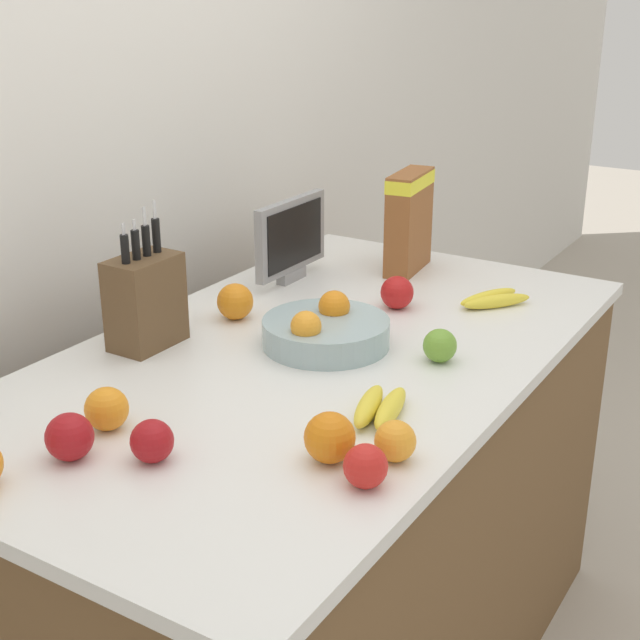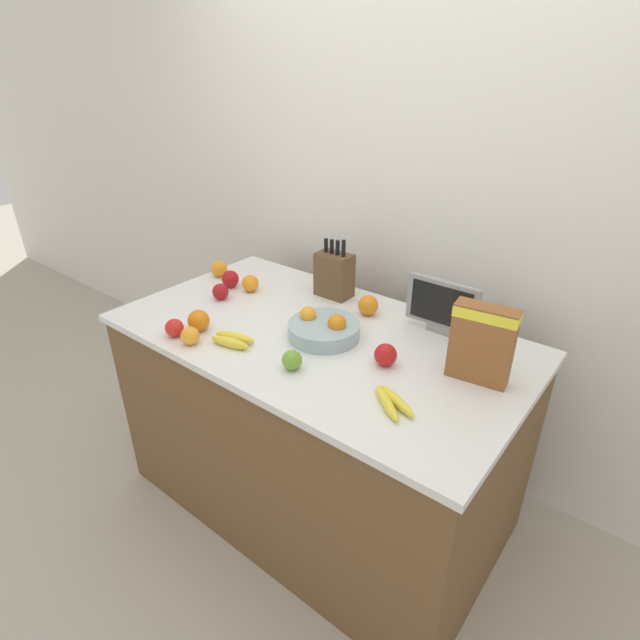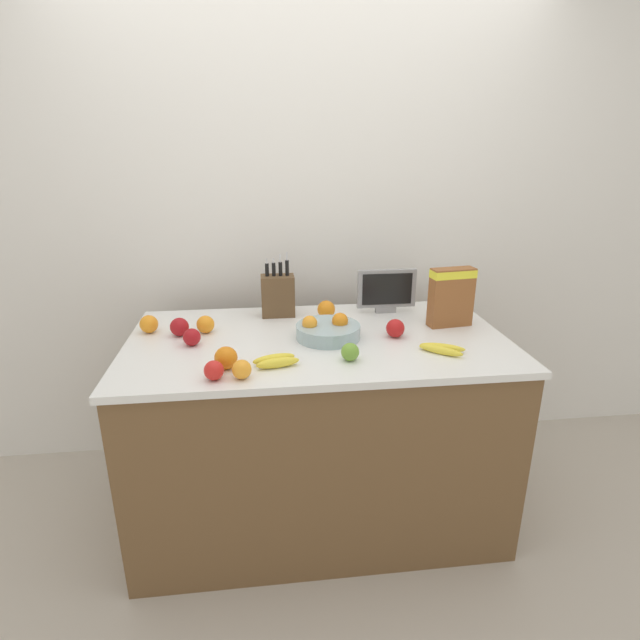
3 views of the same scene
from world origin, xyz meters
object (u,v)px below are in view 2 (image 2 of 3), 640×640
object	(u,v)px
orange_mid_left	(250,283)
knife_block	(334,274)
orange_back_center	(219,269)
orange_by_cereal	(199,321)
apple_middle	(220,292)
fruit_bowl	(324,329)
apple_near_bananas	(386,355)
banana_bunch_right	(232,340)
cereal_box	(482,341)
orange_near_bowl	(190,336)
apple_leftmost	(174,328)
small_monitor	(442,305)
apple_rear	(292,360)
banana_bunch_left	(392,402)
apple_by_knife_block	(230,279)
orange_mid_right	(368,305)

from	to	relation	value
orange_mid_left	knife_block	bearing A→B (deg)	31.61
orange_back_center	orange_by_cereal	xyz separation A→B (m)	(0.37, -0.43, 0.00)
apple_middle	knife_block	bearing A→B (deg)	42.96
fruit_bowl	orange_mid_left	world-z (taller)	fruit_bowl
apple_near_bananas	orange_mid_left	size ratio (longest dim) A/B	1.02
banana_bunch_right	cereal_box	bearing A→B (deg)	23.37
cereal_box	orange_near_bowl	distance (m)	1.06
knife_block	apple_leftmost	xyz separation A→B (m)	(-0.26, -0.69, -0.07)
banana_bunch_right	orange_near_bowl	xyz separation A→B (m)	(-0.13, -0.10, 0.02)
apple_near_bananas	banana_bunch_right	bearing A→B (deg)	-155.84
small_monitor	orange_mid_left	xyz separation A→B (m)	(-0.87, -0.18, -0.08)
orange_near_bowl	orange_by_cereal	size ratio (longest dim) A/B	0.82
knife_block	orange_near_bowl	distance (m)	0.72
apple_middle	apple_near_bananas	bearing A→B (deg)	-0.53
apple_rear	knife_block	bearing A→B (deg)	113.64
apple_rear	orange_by_cereal	size ratio (longest dim) A/B	0.82
apple_leftmost	orange_by_cereal	world-z (taller)	orange_by_cereal
knife_block	apple_leftmost	world-z (taller)	knife_block
banana_bunch_left	apple_leftmost	world-z (taller)	apple_leftmost
banana_bunch_right	apple_leftmost	bearing A→B (deg)	-157.01
apple_by_knife_block	orange_back_center	bearing A→B (deg)	158.46
banana_bunch_left	orange_near_bowl	xyz separation A→B (m)	(-0.80, -0.14, 0.02)
orange_by_cereal	apple_rear	bearing A→B (deg)	2.22
apple_by_knife_block	apple_middle	size ratio (longest dim) A/B	1.11
apple_near_bananas	orange_back_center	xyz separation A→B (m)	(-1.08, 0.19, -0.00)
orange_mid_left	cereal_box	bearing A→B (deg)	-1.89
knife_block	apple_near_bananas	size ratio (longest dim) A/B	3.89
small_monitor	apple_rear	distance (m)	0.64
apple_leftmost	orange_near_bowl	world-z (taller)	apple_leftmost
apple_leftmost	apple_near_bananas	xyz separation A→B (m)	(0.76, 0.33, 0.00)
small_monitor	apple_middle	bearing A→B (deg)	-160.27
orange_mid_right	orange_back_center	distance (m)	0.82
banana_bunch_left	cereal_box	bearing A→B (deg)	64.55
orange_mid_right	orange_near_bowl	distance (m)	0.74
apple_rear	orange_mid_left	size ratio (longest dim) A/B	0.90
apple_leftmost	apple_near_bananas	distance (m)	0.83
knife_block	apple_near_bananas	bearing A→B (deg)	-35.84
cereal_box	orange_back_center	world-z (taller)	cereal_box
knife_block	orange_by_cereal	distance (m)	0.65
knife_block	apple_by_knife_block	xyz separation A→B (m)	(-0.44, -0.23, -0.06)
orange_mid_right	orange_back_center	bearing A→B (deg)	-172.59
apple_rear	orange_mid_right	world-z (taller)	orange_mid_right
apple_by_knife_block	apple_rear	world-z (taller)	apple_by_knife_block
apple_by_knife_block	banana_bunch_right	bearing A→B (deg)	-41.94
apple_leftmost	orange_mid_right	bearing A→B (deg)	51.96
apple_leftmost	orange_near_bowl	bearing A→B (deg)	-1.06
apple_near_bananas	orange_by_cereal	world-z (taller)	orange_by_cereal
orange_mid_right	cereal_box	bearing A→B (deg)	-17.51
banana_bunch_left	apple_middle	bearing A→B (deg)	168.86
knife_block	apple_rear	bearing A→B (deg)	-66.36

